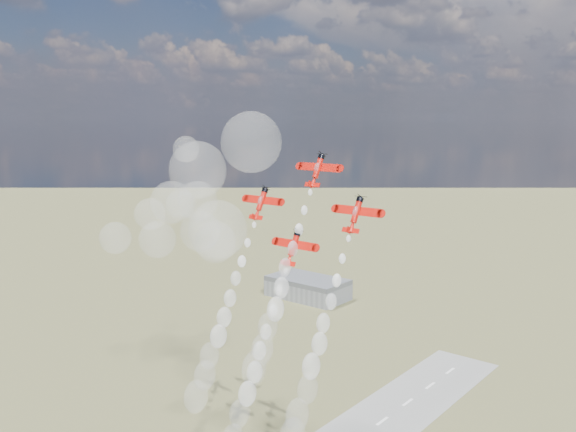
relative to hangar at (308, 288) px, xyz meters
The scene contains 10 objects.
hangar is the anchor object (origin of this frame).
plane_lead 234.70m from the hangar, 51.98° to the right, with size 13.49×6.96×8.86m.
plane_left 226.32m from the hangar, 56.20° to the right, with size 13.49×6.96×8.86m.
plane_right 243.95m from the hangar, 49.69° to the right, with size 13.49×6.96×8.86m.
plane_slot 235.37m from the hangar, 53.60° to the right, with size 13.49×6.96×8.86m.
smoke_trail_lead 238.39m from the hangar, 55.11° to the right, with size 5.40×25.83×44.54m.
smoke_trail_left 232.20m from the hangar, 59.07° to the right, with size 5.18×25.90×45.02m.
smoke_trail_right 249.18m from the hangar, 52.75° to the right, with size 5.18×25.15×45.33m.
smoke_trail_slot 242.70m from the hangar, 56.55° to the right, with size 5.23×25.03×45.37m.
drifted_smoke_cloud 186.26m from the hangar, 65.56° to the right, with size 71.16×36.06×55.21m.
Camera 1 is at (108.79, -119.47, 113.82)m, focal length 38.00 mm.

